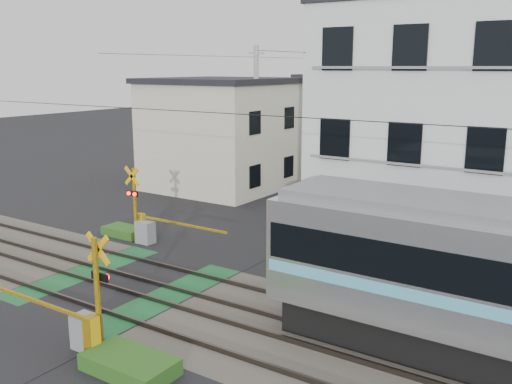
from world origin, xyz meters
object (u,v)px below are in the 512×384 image
Objects in this scene: crossing_signal_near at (86,324)px; crossing_signal_far at (144,225)px; pedestrian at (457,143)px; apartment_block at (476,130)px.

crossing_signal_near and crossing_signal_far have the same top height.
crossing_signal_near is at bearing -54.71° from crossing_signal_far.
pedestrian is at bearing 91.34° from crossing_signal_near.
crossing_signal_far is 2.53× the size of pedestrian.
apartment_block is at bearing 123.52° from pedestrian.
crossing_signal_far is 13.14m from apartment_block.
crossing_signal_near is 37.97m from pedestrian.
apartment_block reaches higher than crossing_signal_near.
crossing_signal_far is at bearing 100.23° from pedestrian.
crossing_signal_far is at bearing -152.22° from apartment_block.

